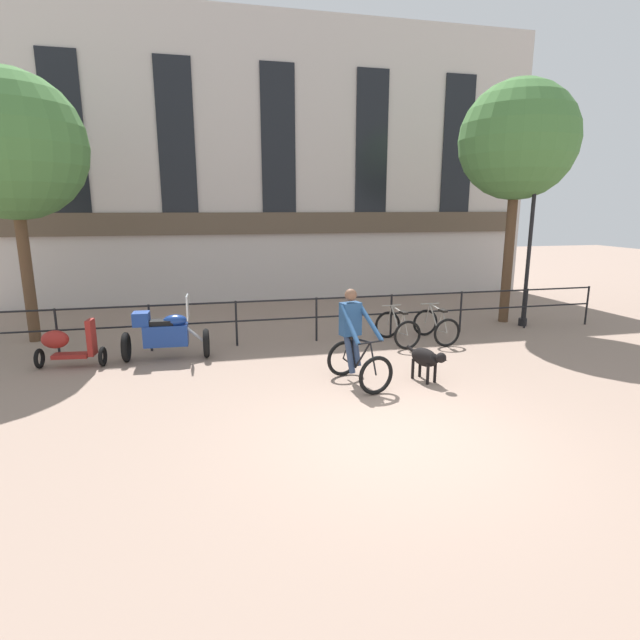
{
  "coord_description": "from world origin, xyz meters",
  "views": [
    {
      "loc": [
        -2.55,
        -6.01,
        3.11
      ],
      "look_at": [
        -0.46,
        2.86,
        1.05
      ],
      "focal_mm": 28.0,
      "sensor_mm": 36.0,
      "label": 1
    }
  ],
  "objects_px": {
    "cyclist_with_bike": "(355,342)",
    "dog": "(426,358)",
    "street_lamp": "(530,242)",
    "parked_scooter": "(68,345)",
    "parked_motorcycle": "(165,333)",
    "parked_bicycle_mid_left": "(436,326)",
    "parked_bicycle_near_lamp": "(397,329)"
  },
  "relations": [
    {
      "from": "parked_bicycle_near_lamp",
      "to": "parked_bicycle_mid_left",
      "type": "xyz_separation_m",
      "value": [
        0.98,
        -0.0,
        -0.0
      ]
    },
    {
      "from": "cyclist_with_bike",
      "to": "parked_bicycle_mid_left",
      "type": "bearing_deg",
      "value": 25.8
    },
    {
      "from": "street_lamp",
      "to": "parked_motorcycle",
      "type": "bearing_deg",
      "value": -173.75
    },
    {
      "from": "dog",
      "to": "street_lamp",
      "type": "height_order",
      "value": "street_lamp"
    },
    {
      "from": "parked_scooter",
      "to": "dog",
      "type": "bearing_deg",
      "value": -103.57
    },
    {
      "from": "dog",
      "to": "parked_motorcycle",
      "type": "distance_m",
      "value": 5.31
    },
    {
      "from": "cyclist_with_bike",
      "to": "parked_bicycle_near_lamp",
      "type": "relative_size",
      "value": 1.47
    },
    {
      "from": "parked_bicycle_near_lamp",
      "to": "street_lamp",
      "type": "bearing_deg",
      "value": -170.9
    },
    {
      "from": "street_lamp",
      "to": "parked_scooter",
      "type": "bearing_deg",
      "value": -174.3
    },
    {
      "from": "parked_bicycle_near_lamp",
      "to": "parked_bicycle_mid_left",
      "type": "distance_m",
      "value": 0.98
    },
    {
      "from": "parked_motorcycle",
      "to": "parked_bicycle_near_lamp",
      "type": "distance_m",
      "value": 5.17
    },
    {
      "from": "cyclist_with_bike",
      "to": "parked_bicycle_mid_left",
      "type": "distance_m",
      "value": 3.59
    },
    {
      "from": "parked_bicycle_near_lamp",
      "to": "street_lamp",
      "type": "height_order",
      "value": "street_lamp"
    },
    {
      "from": "dog",
      "to": "parked_bicycle_mid_left",
      "type": "height_order",
      "value": "parked_bicycle_mid_left"
    },
    {
      "from": "parked_bicycle_near_lamp",
      "to": "dog",
      "type": "bearing_deg",
      "value": 75.73
    },
    {
      "from": "dog",
      "to": "cyclist_with_bike",
      "type": "bearing_deg",
      "value": 148.7
    },
    {
      "from": "dog",
      "to": "street_lamp",
      "type": "bearing_deg",
      "value": 17.54
    },
    {
      "from": "dog",
      "to": "parked_motorcycle",
      "type": "xyz_separation_m",
      "value": [
        -4.7,
        2.48,
        0.12
      ]
    },
    {
      "from": "cyclist_with_bike",
      "to": "dog",
      "type": "height_order",
      "value": "cyclist_with_bike"
    },
    {
      "from": "parked_motorcycle",
      "to": "dog",
      "type": "bearing_deg",
      "value": -115.63
    },
    {
      "from": "parked_motorcycle",
      "to": "parked_bicycle_mid_left",
      "type": "xyz_separation_m",
      "value": [
        6.14,
        0.08,
        -0.2
      ]
    },
    {
      "from": "parked_motorcycle",
      "to": "street_lamp",
      "type": "bearing_deg",
      "value": -81.59
    },
    {
      "from": "cyclist_with_bike",
      "to": "dog",
      "type": "bearing_deg",
      "value": -25.29
    },
    {
      "from": "parked_scooter",
      "to": "street_lamp",
      "type": "bearing_deg",
      "value": -77.89
    },
    {
      "from": "parked_bicycle_mid_left",
      "to": "parked_scooter",
      "type": "distance_m",
      "value": 7.99
    },
    {
      "from": "parked_motorcycle",
      "to": "parked_scooter",
      "type": "xyz_separation_m",
      "value": [
        -1.85,
        -0.1,
        -0.1
      ]
    },
    {
      "from": "parked_scooter",
      "to": "street_lamp",
      "type": "height_order",
      "value": "street_lamp"
    },
    {
      "from": "parked_bicycle_near_lamp",
      "to": "street_lamp",
      "type": "distance_m",
      "value": 4.49
    },
    {
      "from": "street_lamp",
      "to": "cyclist_with_bike",
      "type": "bearing_deg",
      "value": -150.53
    },
    {
      "from": "cyclist_with_bike",
      "to": "parked_motorcycle",
      "type": "distance_m",
      "value": 4.09
    },
    {
      "from": "parked_scooter",
      "to": "parked_bicycle_mid_left",
      "type": "bearing_deg",
      "value": -82.34
    },
    {
      "from": "parked_scooter",
      "to": "cyclist_with_bike",
      "type": "bearing_deg",
      "value": -105.67
    }
  ]
}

